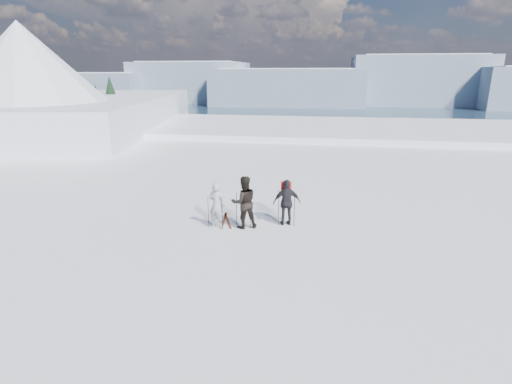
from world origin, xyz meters
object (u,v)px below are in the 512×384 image
at_px(skier_dark, 244,202).
at_px(skier_pack, 287,203).
at_px(skis_loose, 226,220).
at_px(skier_grey, 217,205).

relative_size(skier_dark, skier_pack, 1.12).
bearing_deg(skier_dark, skis_loose, -57.12).
relative_size(skier_grey, skier_dark, 0.88).
height_order(skier_grey, skier_pack, skier_pack).
distance_m(skier_grey, skier_pack, 2.56).
height_order(skier_grey, skis_loose, skier_grey).
bearing_deg(skier_pack, skis_loose, -14.01).
xyz_separation_m(skier_grey, skier_pack, (2.47, 0.67, 0.02)).
xyz_separation_m(skier_pack, skis_loose, (-2.32, 0.01, -0.85)).
distance_m(skier_grey, skis_loose, 1.08).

